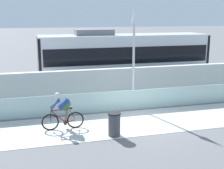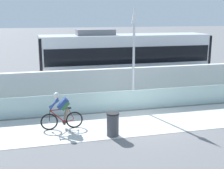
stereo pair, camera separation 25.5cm
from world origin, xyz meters
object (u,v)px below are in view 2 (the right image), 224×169
(lamp_post_antenna, at_px, (134,44))
(trash_bin, at_px, (113,124))
(tram, at_px, (125,58))
(cyclist_on_bike, at_px, (62,111))

(lamp_post_antenna, bearing_deg, trash_bin, -119.83)
(tram, relative_size, trash_bin, 11.52)
(trash_bin, bearing_deg, lamp_post_antenna, 60.17)
(tram, xyz_separation_m, trash_bin, (-2.90, -8.10, -1.41))
(lamp_post_antenna, xyz_separation_m, trash_bin, (-1.95, -3.40, -2.81))
(cyclist_on_bike, relative_size, lamp_post_antenna, 0.34)
(trash_bin, bearing_deg, cyclist_on_bike, 146.44)
(tram, bearing_deg, trash_bin, -109.73)
(cyclist_on_bike, distance_m, lamp_post_antenna, 5.06)
(tram, distance_m, cyclist_on_bike, 8.43)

